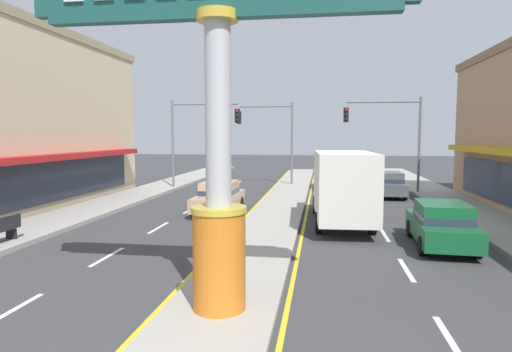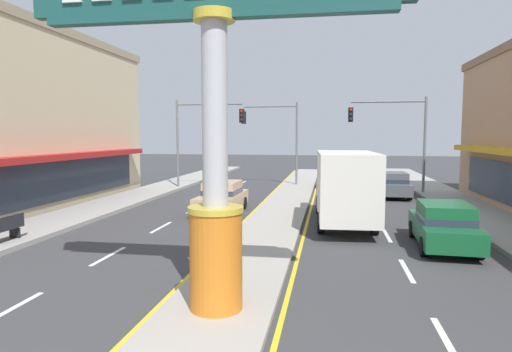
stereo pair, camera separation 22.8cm
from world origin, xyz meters
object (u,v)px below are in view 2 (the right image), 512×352
Objects in this scene: sedan_near_left_lane at (222,197)px; traffic_light_left_side at (202,128)px; suv_far_left_oncoming at (337,174)px; traffic_light_right_side at (396,128)px; street_bench at (4,228)px; sedan_kerb_right at (393,184)px; box_truck_far_right_lane at (345,186)px; sedan_mid_left_lane at (444,225)px; district_sign at (215,112)px; traffic_light_median_far at (277,130)px.

traffic_light_left_side is at bearing 112.34° from sedan_near_left_lane.
traffic_light_right_side is at bearing -37.10° from suv_far_left_oncoming.
street_bench is (-15.00, -16.16, -3.60)m from traffic_light_right_side.
box_truck_far_right_lane is at bearing -109.08° from sedan_kerb_right.
box_truck_far_right_lane reaches higher than sedan_mid_left_lane.
sedan_mid_left_lane is 1.02× the size of sedan_kerb_right.
sedan_mid_left_lane is (12.61, -14.09, -3.46)m from traffic_light_left_side.
suv_far_left_oncoming is at bearing 90.38° from box_truck_far_right_lane.
sedan_near_left_lane and sedan_kerb_right have the same top height.
district_sign reaches higher than traffic_light_median_far.
traffic_light_left_side is 0.89× the size of box_truck_far_right_lane.
traffic_light_median_far is at bearing 70.55° from street_bench.
sedan_mid_left_lane is (6.16, 6.73, -3.48)m from district_sign.
sedan_kerb_right is (-0.29, -1.32, -3.46)m from traffic_light_right_side.
suv_far_left_oncoming reaches higher than street_bench.
traffic_light_median_far is at bearing 107.93° from box_truck_far_right_lane.
traffic_light_right_side is at bearing -1.52° from traffic_light_left_side.
traffic_light_left_side is 1.43× the size of sedan_near_left_lane.
district_sign is 1.67× the size of suv_far_left_oncoming.
district_sign is 1.26× the size of traffic_light_left_side.
sedan_mid_left_lane is at bearing 47.54° from district_sign.
traffic_light_left_side is 13.18m from sedan_kerb_right.
district_sign reaches higher than sedan_kerb_right.
traffic_light_left_side is (-6.45, 20.82, -0.02)m from district_sign.
sedan_near_left_lane is at bearing -137.99° from traffic_light_right_side.
traffic_light_left_side is at bearing 130.63° from box_truck_far_right_lane.
street_bench is at bearing -126.18° from sedan_near_left_lane.
traffic_light_right_side reaches higher than sedan_kerb_right.
traffic_light_right_side is at bearing 71.74° from box_truck_far_right_lane.
sedan_near_left_lane is 10.49m from sedan_mid_left_lane.
sedan_kerb_right is at bearing 38.08° from sedan_near_left_lane.
traffic_light_median_far is 5.56m from suv_far_left_oncoming.
traffic_light_median_far is 15.02m from box_truck_far_right_lane.
traffic_light_left_side is 10.05m from sedan_near_left_lane.
sedan_kerb_right is 2.70× the size of street_bench.
district_sign is 4.87× the size of street_bench.
sedan_near_left_lane is at bearing 103.31° from district_sign.
box_truck_far_right_lane reaches higher than sedan_kerb_right.
sedan_near_left_lane is at bearing 149.27° from sedan_mid_left_lane.
suv_far_left_oncoming is (-3.59, 2.71, -3.26)m from traffic_light_right_side.
box_truck_far_right_lane is 1.60× the size of sedan_mid_left_lane.
traffic_light_right_side is 5.56m from suv_far_left_oncoming.
traffic_light_left_side reaches higher than street_bench.
traffic_light_left_side is 1.44× the size of sedan_kerb_right.
sedan_kerb_right is (7.77, -4.80, -3.41)m from traffic_light_median_far.
traffic_light_right_side is 1.00× the size of traffic_light_median_far.
box_truck_far_right_lane is 13.34m from suv_far_left_oncoming.
district_sign is 1.80× the size of sedan_kerb_right.
suv_far_left_oncoming is 5.21m from sedan_kerb_right.
traffic_light_left_side and traffic_light_right_side have the same top height.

